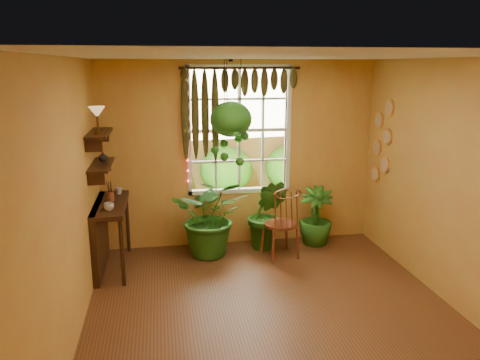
% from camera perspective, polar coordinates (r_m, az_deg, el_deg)
% --- Properties ---
extents(floor, '(4.50, 4.50, 0.00)m').
position_cam_1_polar(floor, '(5.21, 4.30, -16.38)').
color(floor, brown).
rests_on(floor, ground).
extents(ceiling, '(4.50, 4.50, 0.00)m').
position_cam_1_polar(ceiling, '(4.51, 4.93, 14.81)').
color(ceiling, white).
rests_on(ceiling, wall_back).
extents(wall_back, '(4.00, 0.00, 4.00)m').
position_cam_1_polar(wall_back, '(6.83, -0.07, 3.12)').
color(wall_back, gold).
rests_on(wall_back, floor).
extents(wall_left, '(0.00, 4.50, 4.50)m').
position_cam_1_polar(wall_left, '(4.62, -20.22, -2.98)').
color(wall_left, gold).
rests_on(wall_left, floor).
extents(wall_right, '(0.00, 4.50, 4.50)m').
position_cam_1_polar(wall_right, '(5.52, 25.16, -0.80)').
color(wall_right, gold).
rests_on(wall_right, floor).
extents(window, '(1.52, 0.10, 1.86)m').
position_cam_1_polar(window, '(6.80, -0.11, 6.07)').
color(window, white).
rests_on(window, wall_back).
extents(valance_vine, '(1.70, 0.12, 1.10)m').
position_cam_1_polar(valance_vine, '(6.61, -0.67, 10.87)').
color(valance_vine, '#34170E').
rests_on(valance_vine, window).
extents(string_lights, '(0.03, 0.03, 1.54)m').
position_cam_1_polar(string_lights, '(6.62, -6.51, 6.20)').
color(string_lights, '#FF2633').
rests_on(string_lights, window).
extents(wall_plates, '(0.04, 0.32, 1.10)m').
position_cam_1_polar(wall_plates, '(6.98, 16.90, 4.42)').
color(wall_plates, '#FFF2D0').
rests_on(wall_plates, wall_right).
extents(counter_ledge, '(0.40, 1.20, 0.90)m').
position_cam_1_polar(counter_ledge, '(6.36, -16.33, -5.73)').
color(counter_ledge, '#34170E').
rests_on(counter_ledge, floor).
extents(shelf_lower, '(0.25, 0.90, 0.04)m').
position_cam_1_polar(shelf_lower, '(6.13, -16.55, 1.78)').
color(shelf_lower, '#34170E').
rests_on(shelf_lower, wall_left).
extents(shelf_upper, '(0.25, 0.90, 0.04)m').
position_cam_1_polar(shelf_upper, '(6.06, -16.81, 5.48)').
color(shelf_upper, '#34170E').
rests_on(shelf_upper, wall_left).
extents(backyard, '(14.00, 10.00, 12.00)m').
position_cam_1_polar(backyard, '(11.40, -2.83, 7.09)').
color(backyard, '#1F5D1A').
rests_on(backyard, ground).
extents(windsor_chair, '(0.51, 0.53, 1.19)m').
position_cam_1_polar(windsor_chair, '(6.56, 5.04, -6.51)').
color(windsor_chair, brown).
rests_on(windsor_chair, floor).
extents(potted_plant_left, '(1.20, 1.10, 1.14)m').
position_cam_1_polar(potted_plant_left, '(6.55, -3.50, -4.39)').
color(potted_plant_left, '#195316').
rests_on(potted_plant_left, floor).
extents(potted_plant_mid, '(0.69, 0.62, 1.05)m').
position_cam_1_polar(potted_plant_mid, '(6.78, 3.35, -4.18)').
color(potted_plant_mid, '#195316').
rests_on(potted_plant_mid, floor).
extents(potted_plant_right, '(0.59, 0.59, 0.87)m').
position_cam_1_polar(potted_plant_right, '(7.06, 9.23, -4.37)').
color(potted_plant_right, '#195316').
rests_on(potted_plant_right, floor).
extents(hanging_basket, '(0.58, 0.58, 1.44)m').
position_cam_1_polar(hanging_basket, '(6.48, -1.11, 6.94)').
color(hanging_basket, black).
rests_on(hanging_basket, ceiling).
extents(cup_a, '(0.16, 0.16, 0.10)m').
position_cam_1_polar(cup_a, '(5.90, -15.69, -3.15)').
color(cup_a, silver).
rests_on(cup_a, counter_ledge).
extents(cup_b, '(0.12, 0.12, 0.09)m').
position_cam_1_polar(cup_b, '(6.61, -14.56, -1.29)').
color(cup_b, beige).
rests_on(cup_b, counter_ledge).
extents(brush_jar, '(0.09, 0.09, 0.33)m').
position_cam_1_polar(brush_jar, '(6.30, -15.55, -1.31)').
color(brush_jar, brown).
rests_on(brush_jar, counter_ledge).
extents(shelf_vase, '(0.14, 0.14, 0.12)m').
position_cam_1_polar(shelf_vase, '(6.29, -16.38, 2.80)').
color(shelf_vase, '#B2AD99').
rests_on(shelf_vase, shelf_lower).
extents(tiffany_lamp, '(0.20, 0.20, 0.33)m').
position_cam_1_polar(tiffany_lamp, '(5.85, -17.04, 7.74)').
color(tiffany_lamp, '#553C18').
rests_on(tiffany_lamp, shelf_upper).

